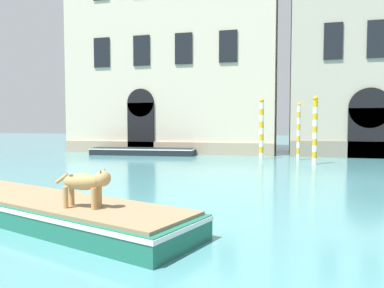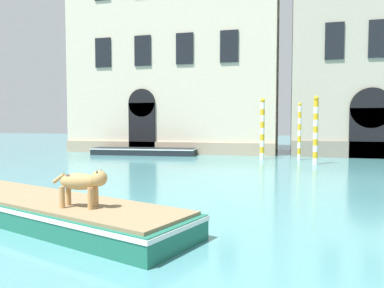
{
  "view_description": "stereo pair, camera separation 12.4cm",
  "coord_description": "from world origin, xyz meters",
  "px_view_note": "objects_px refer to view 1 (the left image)",
  "views": [
    {
      "loc": [
        7.84,
        -0.85,
        2.15
      ],
      "look_at": [
        3.97,
        14.66,
        1.2
      ],
      "focal_mm": 35.0,
      "sensor_mm": 36.0,
      "label": 1
    },
    {
      "loc": [
        7.96,
        -0.82,
        2.15
      ],
      "look_at": [
        3.97,
        14.66,
        1.2
      ],
      "focal_mm": 35.0,
      "sensor_mm": 36.0,
      "label": 2
    }
  ],
  "objects_px": {
    "dog_on_deck": "(86,182)",
    "mooring_pole_2": "(315,130)",
    "mooring_pole_1": "(298,131)",
    "mooring_pole_0": "(261,129)",
    "boat_foreground": "(34,206)",
    "boat_moored_near_palazzo": "(143,151)"
  },
  "relations": [
    {
      "from": "mooring_pole_1",
      "to": "mooring_pole_2",
      "type": "bearing_deg",
      "value": -70.25
    },
    {
      "from": "dog_on_deck",
      "to": "mooring_pole_1",
      "type": "height_order",
      "value": "mooring_pole_1"
    },
    {
      "from": "dog_on_deck",
      "to": "boat_moored_near_palazzo",
      "type": "height_order",
      "value": "dog_on_deck"
    },
    {
      "from": "mooring_pole_0",
      "to": "mooring_pole_1",
      "type": "relative_size",
      "value": 1.09
    },
    {
      "from": "boat_moored_near_palazzo",
      "to": "mooring_pole_0",
      "type": "bearing_deg",
      "value": -12.18
    },
    {
      "from": "dog_on_deck",
      "to": "mooring_pole_0",
      "type": "xyz_separation_m",
      "value": [
        2.32,
        15.42,
        0.76
      ]
    },
    {
      "from": "dog_on_deck",
      "to": "mooring_pole_2",
      "type": "bearing_deg",
      "value": 66.72
    },
    {
      "from": "dog_on_deck",
      "to": "mooring_pole_2",
      "type": "distance_m",
      "value": 14.36
    },
    {
      "from": "dog_on_deck",
      "to": "mooring_pole_1",
      "type": "xyz_separation_m",
      "value": [
        4.36,
        15.43,
        0.62
      ]
    },
    {
      "from": "dog_on_deck",
      "to": "mooring_pole_0",
      "type": "height_order",
      "value": "mooring_pole_0"
    },
    {
      "from": "mooring_pole_0",
      "to": "mooring_pole_2",
      "type": "height_order",
      "value": "mooring_pole_0"
    },
    {
      "from": "boat_foreground",
      "to": "mooring_pole_0",
      "type": "xyz_separation_m",
      "value": [
        4.1,
        14.61,
        1.49
      ]
    },
    {
      "from": "boat_foreground",
      "to": "mooring_pole_0",
      "type": "distance_m",
      "value": 15.25
    },
    {
      "from": "mooring_pole_2",
      "to": "mooring_pole_0",
      "type": "bearing_deg",
      "value": 144.02
    },
    {
      "from": "boat_foreground",
      "to": "boat_moored_near_palazzo",
      "type": "bearing_deg",
      "value": 121.84
    },
    {
      "from": "boat_moored_near_palazzo",
      "to": "mooring_pole_0",
      "type": "distance_m",
      "value": 7.9
    },
    {
      "from": "boat_foreground",
      "to": "dog_on_deck",
      "type": "relative_size",
      "value": 7.44
    },
    {
      "from": "mooring_pole_2",
      "to": "boat_foreground",
      "type": "bearing_deg",
      "value": -118.6
    },
    {
      "from": "boat_foreground",
      "to": "mooring_pole_2",
      "type": "xyz_separation_m",
      "value": [
        6.87,
        12.6,
        1.47
      ]
    },
    {
      "from": "dog_on_deck",
      "to": "mooring_pole_2",
      "type": "xyz_separation_m",
      "value": [
        5.09,
        13.41,
        0.74
      ]
    },
    {
      "from": "mooring_pole_0",
      "to": "mooring_pole_2",
      "type": "relative_size",
      "value": 1.01
    },
    {
      "from": "dog_on_deck",
      "to": "mooring_pole_1",
      "type": "distance_m",
      "value": 16.05
    }
  ]
}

